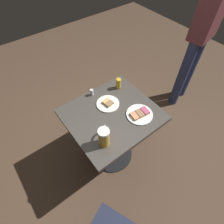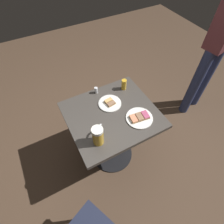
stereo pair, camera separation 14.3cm
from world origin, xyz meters
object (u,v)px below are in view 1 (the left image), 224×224
object	(u,v)px
plate_near	(140,114)
plate_far	(108,103)
beer_mug	(104,137)
beer_glass_small	(119,83)
salt_shaker	(92,92)
patron_standing	(202,34)

from	to	relation	value
plate_near	plate_far	bearing A→B (deg)	-151.49
plate_near	beer_mug	size ratio (longest dim) A/B	1.32
plate_far	beer_glass_small	world-z (taller)	beer_glass_small
plate_far	salt_shaker	xyz separation A→B (m)	(-0.17, -0.04, 0.02)
beer_mug	beer_glass_small	bearing A→B (deg)	131.24
plate_near	salt_shaker	world-z (taller)	salt_shaker
plate_near	beer_mug	world-z (taller)	beer_mug
plate_far	salt_shaker	world-z (taller)	salt_shaker
plate_far	plate_near	bearing A→B (deg)	28.51
beer_mug	plate_near	bearing A→B (deg)	94.85
plate_far	beer_glass_small	bearing A→B (deg)	117.58
beer_mug	beer_glass_small	world-z (taller)	beer_mug
plate_far	beer_glass_small	size ratio (longest dim) A/B	1.94
plate_near	beer_glass_small	xyz separation A→B (m)	(-0.35, 0.06, 0.04)
plate_near	patron_standing	distance (m)	1.13
patron_standing	salt_shaker	bearing A→B (deg)	-17.04
plate_near	beer_mug	xyz separation A→B (m)	(0.03, -0.37, 0.07)
plate_near	salt_shaker	size ratio (longest dim) A/B	3.58
plate_near	patron_standing	size ratio (longest dim) A/B	0.13
beer_glass_small	patron_standing	world-z (taller)	patron_standing
beer_glass_small	patron_standing	distance (m)	1.03
plate_far	patron_standing	distance (m)	1.23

